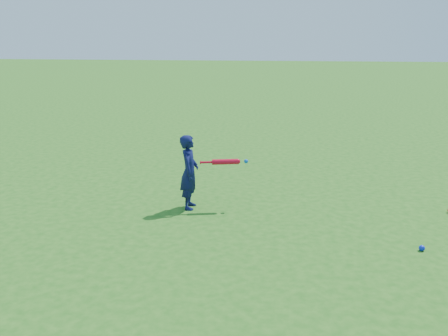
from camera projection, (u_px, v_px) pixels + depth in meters
The scene contains 4 objects.
ground at pixel (197, 204), 7.42m from camera, with size 80.00×80.00×0.00m, color #226117.
child at pixel (189, 172), 7.15m from camera, with size 0.39×0.26×1.08m, color #0E1241.
ground_ball_blue at pixel (422, 248), 5.83m from camera, with size 0.07×0.07×0.07m, color #0B24CA.
bat_swing at pixel (227, 162), 7.12m from camera, with size 0.68×0.20×0.08m.
Camera 1 is at (1.26, -6.92, 2.47)m, focal length 40.00 mm.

